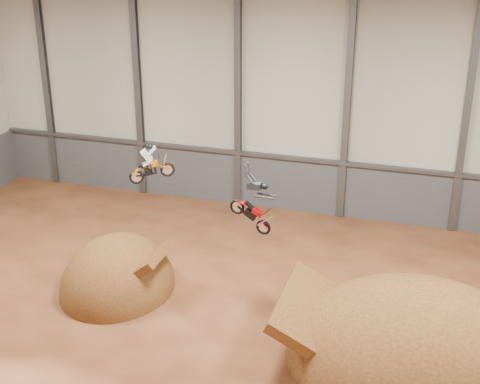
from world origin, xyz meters
name	(u,v)px	position (x,y,z in m)	size (l,w,h in m)	color
floor	(212,341)	(0.00, 0.00, 0.00)	(40.00, 40.00, 0.00)	#4F2715
back_wall	(292,102)	(0.00, 15.00, 7.00)	(40.00, 0.10, 14.00)	beige
ceiling	(206,18)	(0.00, 0.00, 14.00)	(40.00, 40.00, 0.00)	black
lower_band_back	(289,184)	(0.00, 14.90, 1.75)	(39.80, 0.18, 3.50)	#4A4D51
steel_rail	(289,158)	(0.00, 14.75, 3.55)	(39.80, 0.35, 0.20)	#47494F
steel_column_0	(46,84)	(-16.67, 14.80, 7.00)	(0.40, 0.36, 13.90)	#47494F
steel_column_1	(138,91)	(-10.00, 14.80, 7.00)	(0.40, 0.36, 13.90)	#47494F
steel_column_2	(238,99)	(-3.33, 14.80, 7.00)	(0.40, 0.36, 13.90)	#47494F
steel_column_3	(347,107)	(3.33, 14.80, 7.00)	(0.40, 0.36, 13.90)	#47494F
steel_column_4	(466,117)	(10.00, 14.80, 7.00)	(0.40, 0.36, 13.90)	#47494F
takeoff_ramp	(119,289)	(-5.99, 2.86, 0.00)	(5.58, 6.44, 5.58)	#432510
landing_ramp	(418,362)	(8.80, 1.10, 0.00)	(11.27, 9.97, 6.50)	#432510
fmx_rider_a	(153,160)	(-4.27, 4.05, 6.66)	(2.20, 0.84, 1.99)	#C85A00
fmx_rider_b	(247,197)	(0.73, 2.90, 5.86)	(2.92, 0.83, 2.50)	#A90506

